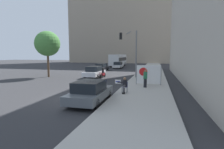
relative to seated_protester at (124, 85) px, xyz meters
The scene contains 14 objects.
ground_plane 3.67m from the seated_protester, 145.22° to the right, with size 160.00×160.00×0.00m, color #303033.
sidewalk_curb 13.06m from the seated_protester, 83.77° to the left, with size 4.23×90.00×0.17m, color #B7B2A8.
building_backdrop_far 58.47m from the seated_protester, 95.08° to the left, with size 52.00×12.00×36.68m.
seated_protester is the anchor object (origin of this frame).
jogger_on_sidewalk 3.05m from the seated_protester, 62.45° to the left, with size 0.34×0.34×1.60m.
protest_banner 4.47m from the seated_protester, 68.88° to the left, with size 2.39×0.06×1.89m.
traffic_light_pole 9.89m from the seated_protester, 95.51° to the left, with size 2.15×1.92×5.94m.
parked_car_curbside 3.15m from the seated_protester, 123.83° to the right, with size 1.89×4.33×1.43m.
car_on_road_nearest 11.10m from the seated_protester, 121.82° to the left, with size 1.87×4.57×1.53m.
car_on_road_midblock 20.47m from the seated_protester, 112.58° to the left, with size 1.77×4.78×1.40m.
car_on_road_distant 26.14m from the seated_protester, 103.33° to the left, with size 1.77×4.39×1.48m.
city_bus_on_road 32.63m from the seated_protester, 103.09° to the left, with size 2.49×10.67×3.14m.
motorcycle_on_road 10.45m from the seated_protester, 116.20° to the left, with size 0.28×2.18×1.31m.
street_tree_near_curb 15.24m from the seated_protester, 145.88° to the left, with size 3.41×3.41×6.30m.
Camera 1 is at (5.27, -10.95, 3.09)m, focal length 28.00 mm.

